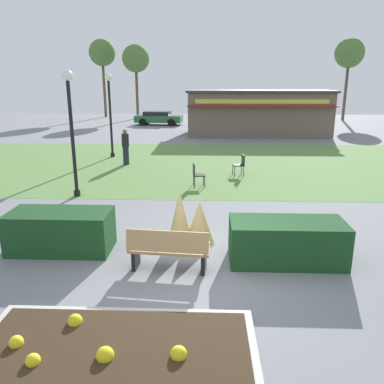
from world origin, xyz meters
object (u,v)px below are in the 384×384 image
(food_kiosk, at_px, (257,112))
(person_strolling, at_px, (126,147))
(park_bench, at_px, (169,250))
(parked_car_west_slot, at_px, (159,118))
(cafe_chair_west, at_px, (240,163))
(tree_center_bg, at_px, (349,54))
(parked_car_center_slot, at_px, (219,118))
(tree_left_bg, at_px, (102,53))
(cafe_chair_east, at_px, (197,173))
(parked_car_east_slot, at_px, (268,118))
(tree_right_bg, at_px, (136,59))
(lamppost_mid, at_px, (71,119))
(lamppost_far, at_px, (110,105))

(food_kiosk, bearing_deg, person_strolling, -124.02)
(park_bench, xyz_separation_m, parked_car_west_slot, (-3.65, 28.16, 0.16))
(park_bench, xyz_separation_m, cafe_chair_west, (2.19, 8.70, 0.05))
(tree_center_bg, bearing_deg, food_kiosk, -131.98)
(parked_car_center_slot, bearing_deg, parked_car_west_slot, 179.98)
(parked_car_west_slot, bearing_deg, parked_car_center_slot, -0.02)
(tree_left_bg, bearing_deg, cafe_chair_east, -69.56)
(parked_car_east_slot, bearing_deg, person_strolling, -118.06)
(parked_car_east_slot, bearing_deg, tree_right_bg, 154.04)
(parked_car_east_slot, relative_size, tree_right_bg, 0.59)
(cafe_chair_east, height_order, parked_car_west_slot, parked_car_west_slot)
(tree_center_bg, bearing_deg, parked_car_east_slot, -149.50)
(lamppost_mid, height_order, cafe_chair_west, lamppost_mid)
(lamppost_far, relative_size, tree_left_bg, 0.52)
(parked_car_west_slot, bearing_deg, tree_left_bg, 131.04)
(person_strolling, relative_size, parked_car_east_slot, 0.39)
(lamppost_far, height_order, cafe_chair_west, lamppost_far)
(parked_car_west_slot, xyz_separation_m, parked_car_east_slot, (9.85, -0.01, 0.00))
(park_bench, height_order, lamppost_mid, lamppost_mid)
(lamppost_mid, bearing_deg, tree_left_bg, 102.46)
(park_bench, height_order, lamppost_far, lamppost_far)
(parked_car_east_slot, distance_m, tree_left_bg, 19.40)
(lamppost_mid, xyz_separation_m, cafe_chair_east, (4.12, 1.41, -2.12))
(lamppost_mid, height_order, parked_car_center_slot, lamppost_mid)
(lamppost_far, height_order, tree_right_bg, tree_right_bg)
(food_kiosk, xyz_separation_m, tree_left_bg, (-14.94, 14.12, 5.05))
(cafe_chair_west, xyz_separation_m, tree_left_bg, (-12.67, 27.32, 6.14))
(cafe_chair_west, bearing_deg, parked_car_west_slot, 106.69)
(parked_car_center_slot, distance_m, parked_car_east_slot, 4.36)
(parked_car_center_slot, xyz_separation_m, tree_right_bg, (-8.47, 6.24, 5.35))
(person_strolling, bearing_deg, park_bench, -95.82)
(cafe_chair_west, bearing_deg, cafe_chair_east, -133.45)
(food_kiosk, relative_size, parked_car_center_slot, 2.42)
(park_bench, distance_m, lamppost_mid, 6.91)
(lamppost_far, bearing_deg, parked_car_east_slot, 56.09)
(lamppost_mid, bearing_deg, parked_car_east_slot, 66.43)
(lamppost_mid, relative_size, parked_car_center_slot, 0.98)
(parked_car_west_slot, bearing_deg, lamppost_far, -92.04)
(food_kiosk, bearing_deg, parked_car_east_slot, 74.37)
(cafe_chair_west, bearing_deg, parked_car_east_slot, 78.34)
(parked_car_west_slot, distance_m, tree_left_bg, 12.03)
(cafe_chair_west, height_order, person_strolling, person_strolling)
(lamppost_far, relative_size, parked_car_west_slot, 0.97)
(food_kiosk, relative_size, tree_left_bg, 1.27)
(park_bench, relative_size, food_kiosk, 0.17)
(park_bench, relative_size, tree_right_bg, 0.23)
(cafe_chair_east, bearing_deg, parked_car_west_slot, 100.74)
(lamppost_far, relative_size, parked_car_east_slot, 0.96)
(tree_left_bg, bearing_deg, food_kiosk, -43.39)
(tree_left_bg, relative_size, tree_center_bg, 1.04)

